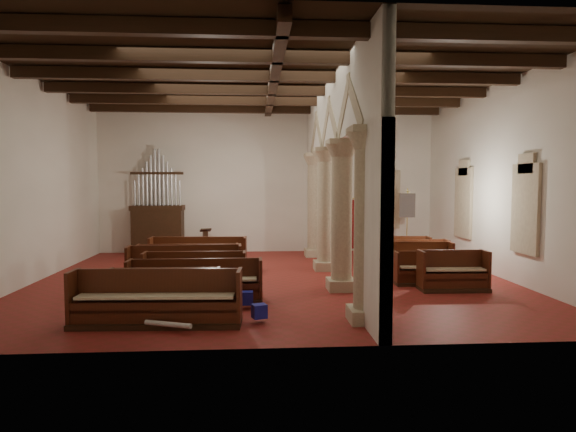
% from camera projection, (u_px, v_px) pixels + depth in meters
% --- Properties ---
extents(floor, '(14.00, 14.00, 0.00)m').
position_uv_depth(floor, '(273.00, 280.00, 14.49)').
color(floor, maroon).
rests_on(floor, ground).
extents(ceiling, '(14.00, 14.00, 0.00)m').
position_uv_depth(ceiling, '(273.00, 77.00, 14.07)').
color(ceiling, black).
rests_on(ceiling, wall_back).
extents(wall_back, '(14.00, 0.02, 6.00)m').
position_uv_depth(wall_back, '(268.00, 181.00, 20.25)').
color(wall_back, white).
rests_on(wall_back, floor).
extents(wall_front, '(14.00, 0.02, 6.00)m').
position_uv_depth(wall_front, '(285.00, 178.00, 8.31)').
color(wall_front, white).
rests_on(wall_front, floor).
extents(wall_left, '(0.02, 12.00, 6.00)m').
position_uv_depth(wall_left, '(30.00, 180.00, 13.81)').
color(wall_left, white).
rests_on(wall_left, floor).
extents(wall_right, '(0.02, 12.00, 6.00)m').
position_uv_depth(wall_right, '(501.00, 180.00, 14.74)').
color(wall_right, white).
rests_on(wall_right, floor).
extents(ceiling_beams, '(13.80, 11.80, 0.30)m').
position_uv_depth(ceiling_beams, '(273.00, 84.00, 14.08)').
color(ceiling_beams, black).
rests_on(ceiling_beams, wall_back).
extents(arcade, '(0.90, 11.90, 6.00)m').
position_uv_depth(arcade, '(333.00, 161.00, 14.36)').
color(arcade, '#C6B893').
rests_on(arcade, floor).
extents(window_right_a, '(0.03, 1.00, 2.20)m').
position_uv_depth(window_right_a, '(527.00, 209.00, 13.31)').
color(window_right_a, '#367B68').
rests_on(window_right_a, wall_right).
extents(window_right_b, '(0.03, 1.00, 2.20)m').
position_uv_depth(window_right_b, '(464.00, 203.00, 17.29)').
color(window_right_b, '#367B68').
rests_on(window_right_b, wall_right).
extents(window_back, '(1.00, 0.03, 2.20)m').
position_uv_depth(window_back, '(384.00, 199.00, 20.62)').
color(window_back, '#367B68').
rests_on(window_back, wall_back).
extents(pipe_organ, '(2.10, 0.85, 4.40)m').
position_uv_depth(pipe_organ, '(158.00, 221.00, 19.57)').
color(pipe_organ, black).
rests_on(pipe_organ, floor).
extents(lectern, '(0.51, 0.53, 1.07)m').
position_uv_depth(lectern, '(205.00, 243.00, 19.75)').
color(lectern, black).
rests_on(lectern, floor).
extents(dossal_curtain, '(1.80, 0.07, 2.17)m').
position_uv_depth(dossal_curtain, '(350.00, 224.00, 20.53)').
color(dossal_curtain, maroon).
rests_on(dossal_curtain, floor).
extents(processional_banner, '(0.61, 0.78, 2.69)m').
position_uv_depth(processional_banner, '(407.00, 235.00, 19.18)').
color(processional_banner, black).
rests_on(processional_banner, floor).
extents(hymnal_box_a, '(0.35, 0.32, 0.29)m').
position_uv_depth(hymnal_box_a, '(259.00, 311.00, 10.04)').
color(hymnal_box_a, navy).
rests_on(hymnal_box_a, floor).
extents(hymnal_box_b, '(0.31, 0.25, 0.30)m').
position_uv_depth(hymnal_box_b, '(247.00, 298.00, 11.15)').
color(hymnal_box_b, '#15148D').
rests_on(hymnal_box_b, floor).
extents(hymnal_box_c, '(0.34, 0.30, 0.28)m').
position_uv_depth(hymnal_box_c, '(219.00, 271.00, 14.62)').
color(hymnal_box_c, navy).
rests_on(hymnal_box_c, floor).
extents(tube_heater_a, '(0.97, 0.44, 0.10)m').
position_uv_depth(tube_heater_a, '(168.00, 324.00, 9.40)').
color(tube_heater_a, white).
rests_on(tube_heater_a, floor).
extents(tube_heater_b, '(1.13, 0.16, 0.11)m').
position_uv_depth(tube_heater_b, '(199.00, 304.00, 10.92)').
color(tube_heater_b, silver).
rests_on(tube_heater_b, floor).
extents(nave_pew_0, '(3.49, 0.91, 1.14)m').
position_uv_depth(nave_pew_0, '(157.00, 307.00, 9.84)').
color(nave_pew_0, black).
rests_on(nave_pew_0, floor).
extents(nave_pew_1, '(2.55, 0.71, 0.97)m').
position_uv_depth(nave_pew_1, '(164.00, 297.00, 10.93)').
color(nave_pew_1, black).
rests_on(nave_pew_1, floor).
extents(nave_pew_2, '(3.26, 0.74, 1.06)m').
position_uv_depth(nave_pew_2, '(196.00, 288.00, 11.73)').
color(nave_pew_2, black).
rests_on(nave_pew_2, floor).
extents(nave_pew_3, '(2.75, 0.72, 1.06)m').
position_uv_depth(nave_pew_3, '(195.00, 278.00, 12.95)').
color(nave_pew_3, black).
rests_on(nave_pew_3, floor).
extents(nave_pew_4, '(3.25, 0.91, 1.12)m').
position_uv_depth(nave_pew_4, '(185.00, 272.00, 13.78)').
color(nave_pew_4, black).
rests_on(nave_pew_4, floor).
extents(nave_pew_5, '(3.11, 0.73, 1.03)m').
position_uv_depth(nave_pew_5, '(188.00, 267.00, 14.76)').
color(nave_pew_5, black).
rests_on(nave_pew_5, floor).
extents(nave_pew_6, '(3.19, 0.87, 1.12)m').
position_uv_depth(nave_pew_6, '(198.00, 260.00, 15.89)').
color(nave_pew_6, black).
rests_on(nave_pew_6, floor).
extents(aisle_pew_0, '(1.85, 0.78, 1.09)m').
position_uv_depth(aisle_pew_0, '(453.00, 277.00, 13.03)').
color(aisle_pew_0, black).
rests_on(aisle_pew_0, floor).
extents(aisle_pew_1, '(1.85, 0.73, 0.95)m').
position_uv_depth(aisle_pew_1, '(427.00, 274.00, 13.79)').
color(aisle_pew_1, black).
rests_on(aisle_pew_1, floor).
extents(aisle_pew_2, '(2.04, 0.87, 1.11)m').
position_uv_depth(aisle_pew_2, '(419.00, 266.00, 14.76)').
color(aisle_pew_2, black).
rests_on(aisle_pew_2, floor).
extents(aisle_pew_3, '(1.90, 0.74, 1.02)m').
position_uv_depth(aisle_pew_3, '(419.00, 260.00, 16.02)').
color(aisle_pew_3, black).
rests_on(aisle_pew_3, floor).
extents(aisle_pew_4, '(1.95, 0.83, 1.05)m').
position_uv_depth(aisle_pew_4, '(402.00, 257.00, 16.69)').
color(aisle_pew_4, black).
rests_on(aisle_pew_4, floor).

